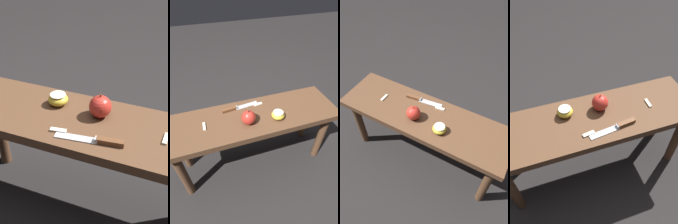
% 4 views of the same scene
% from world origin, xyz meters
% --- Properties ---
extents(ground_plane, '(8.00, 8.00, 0.00)m').
position_xyz_m(ground_plane, '(0.00, 0.00, 0.00)').
color(ground_plane, black).
extents(wooden_bench, '(1.12, 0.34, 0.49)m').
position_xyz_m(wooden_bench, '(0.00, 0.00, 0.41)').
color(wooden_bench, brown).
rests_on(wooden_bench, ground_plane).
extents(knife, '(0.25, 0.06, 0.02)m').
position_xyz_m(knife, '(0.10, -0.10, 0.49)').
color(knife, '#B7BABF').
rests_on(knife, wooden_bench).
extents(apple_whole, '(0.09, 0.09, 0.10)m').
position_xyz_m(apple_whole, '(0.05, 0.05, 0.53)').
color(apple_whole, red).
rests_on(apple_whole, wooden_bench).
extents(apple_cut, '(0.08, 0.08, 0.05)m').
position_xyz_m(apple_cut, '(-0.14, 0.07, 0.51)').
color(apple_cut, gold).
rests_on(apple_cut, wooden_bench).
extents(apple_slice_near_knife, '(0.06, 0.03, 0.01)m').
position_xyz_m(apple_slice_near_knife, '(-0.06, -0.10, 0.49)').
color(apple_slice_near_knife, silver).
rests_on(apple_slice_near_knife, wooden_bench).
extents(apple_slice_center, '(0.02, 0.06, 0.01)m').
position_xyz_m(apple_slice_center, '(0.31, -0.00, 0.49)').
color(apple_slice_center, silver).
rests_on(apple_slice_center, wooden_bench).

